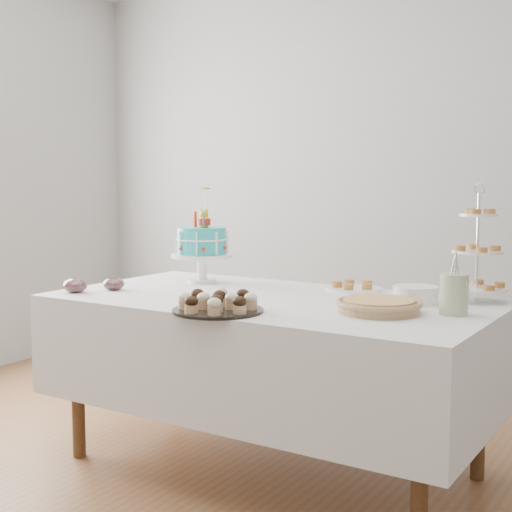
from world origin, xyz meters
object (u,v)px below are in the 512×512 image
Objects in this scene: table at (271,349)px; pastry_plate at (354,287)px; jam_bowl_b at (114,284)px; plate_stack at (415,295)px; tiered_stand at (477,252)px; pie at (379,305)px; jam_bowl_a at (75,286)px; cupcake_tray at (218,302)px; birthday_cake at (202,257)px; utensil_pitcher at (454,293)px.

table is 7.29× the size of pastry_plate.
plate_stack is at bearing 17.12° from jam_bowl_b.
pie is at bearing -117.08° from tiered_stand.
plate_stack is (0.04, 0.29, 0.01)m from pie.
jam_bowl_a is (-0.84, -0.35, 0.26)m from table.
pie is (0.54, 0.32, -0.01)m from cupcake_tray.
birthday_cake is at bearing 157.64° from table.
table is at bearing 90.01° from cupcake_tray.
cupcake_tray reaches higher than jam_bowl_b.
jam_bowl_a is at bearing -144.51° from pastry_plate.
utensil_pitcher is at bearing 2.76° from table.
jam_bowl_b is (-0.74, 0.20, -0.01)m from cupcake_tray.
table is 0.48m from cupcake_tray.
utensil_pitcher is at bearing 24.43° from pie.
plate_stack is at bearing 46.14° from cupcake_tray.
jam_bowl_a is 0.46× the size of utensil_pitcher.
birthday_cake is at bearing 64.70° from jam_bowl_b.
cupcake_tray is 3.56× the size of jam_bowl_b.
table is 4.02× the size of birthday_cake.
plate_stack is 1.87× the size of jam_bowl_b.
pie is 0.56m from tiered_stand.
cupcake_tray is 1.48× the size of utensil_pitcher.
tiered_stand is 0.60m from pastry_plate.
cupcake_tray reaches higher than jam_bowl_a.
utensil_pitcher is (0.01, -0.36, -0.12)m from tiered_stand.
pastry_plate is at bearing 179.79° from tiered_stand.
tiered_stand reaches higher than cupcake_tray.
pie is 1.28× the size of pastry_plate.
birthday_cake is 0.78m from pastry_plate.
jam_bowl_b is (-1.33, -0.41, -0.01)m from plate_stack.
plate_stack is at bearing 160.81° from utensil_pitcher.
table is 7.95× the size of utensil_pitcher.
pastry_plate is at bearing 32.21° from jam_bowl_b.
jam_bowl_b is (-1.52, -0.60, -0.18)m from tiered_stand.
pie is at bearing -98.86° from plate_stack.
plate_stack is at bearing 81.14° from pie.
birthday_cake is 1.81× the size of pastry_plate.
birthday_cake is 0.65m from jam_bowl_a.
utensil_pitcher reaches higher than jam_bowl_a.
pie is at bearing 30.82° from cupcake_tray.
birthday_cake is 1.13m from plate_stack.
utensil_pitcher reaches higher than table.
jam_bowl_b is at bearing -174.53° from pie.
jam_bowl_a is at bearing 176.62° from cupcake_tray.
jam_bowl_a is 0.18m from jam_bowl_b.
birthday_cake is 0.48m from jam_bowl_b.
cupcake_tray is 1.13m from tiered_stand.
tiered_stand is 1.80m from jam_bowl_a.
tiered_stand is at bearing 62.92° from pie.
pie is at bearing -8.30° from table.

